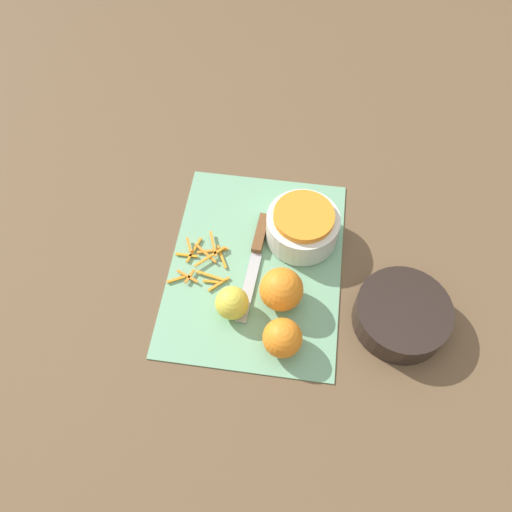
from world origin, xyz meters
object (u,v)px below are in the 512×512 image
object	(u,v)px
bowl_dark	(402,315)
lemon	(232,303)
knife	(258,246)
orange_left	(282,338)
bowl_speckled	(303,226)
orange_right	(281,289)

from	to	relation	value
bowl_dark	lemon	world-z (taller)	lemon
knife	orange_left	world-z (taller)	orange_left
bowl_dark	knife	bearing A→B (deg)	-113.16
knife	lemon	distance (m)	0.15
bowl_speckled	lemon	distance (m)	0.22
bowl_dark	orange_right	size ratio (longest dim) A/B	2.11
bowl_dark	knife	world-z (taller)	bowl_dark
knife	orange_right	xyz separation A→B (m)	(0.11, 0.06, 0.03)
bowl_speckled	knife	world-z (taller)	bowl_speckled
bowl_dark	orange_left	size ratio (longest dim) A/B	2.43
orange_left	lemon	xyz separation A→B (m)	(-0.06, -0.10, -0.00)
bowl_speckled	bowl_dark	bearing A→B (deg)	50.71
orange_left	orange_right	distance (m)	0.09
orange_left	orange_right	xyz separation A→B (m)	(-0.09, -0.01, 0.01)
bowl_speckled	orange_left	bearing A→B (deg)	-3.27
orange_right	orange_left	bearing A→B (deg)	7.68
bowl_speckled	bowl_dark	world-z (taller)	bowl_speckled
orange_left	orange_right	size ratio (longest dim) A/B	0.87
bowl_speckled	orange_right	bearing A→B (deg)	-9.93
bowl_speckled	orange_right	world-z (taller)	orange_right
knife	lemon	xyz separation A→B (m)	(0.14, -0.03, 0.02)
orange_right	lemon	bearing A→B (deg)	-67.98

